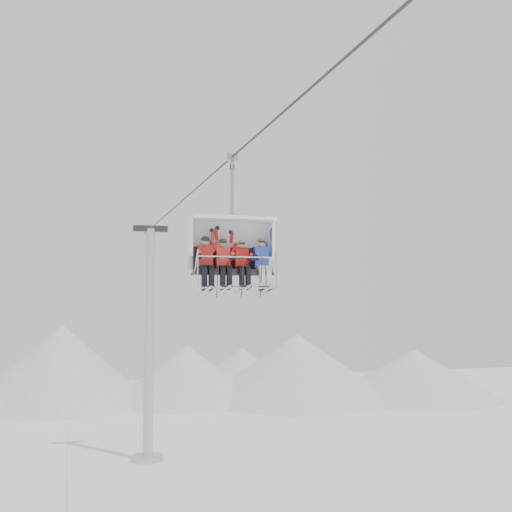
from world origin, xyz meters
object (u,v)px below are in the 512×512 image
object	(u,v)px
skier_far_left	(206,261)
skier_center_left	(223,262)
lift_tower_right	(149,358)
skier_far_right	(262,262)
skier_center_right	(242,263)
chairlift_carrier	(231,246)

from	to	relation	value
skier_far_left	skier_center_left	size ratio (longest dim) A/B	1.00
lift_tower_right	skier_far_left	distance (m)	20.20
lift_tower_right	skier_far_left	size ratio (longest dim) A/B	7.99
skier_center_left	skier_far_right	bearing A→B (deg)	0.31
skier_center_right	skier_far_right	distance (m)	0.60
lift_tower_right	skier_center_left	distance (m)	20.18
lift_tower_right	skier_far_right	distance (m)	20.20
skier_far_left	skier_far_right	world-z (taller)	skier_far_left
chairlift_carrier	skier_center_right	xyz separation A→B (m)	(0.26, -0.31, -0.51)
lift_tower_right	skier_far_right	size ratio (longest dim) A/B	7.99
chairlift_carrier	skier_center_left	bearing A→B (deg)	-133.43
skier_far_left	chairlift_carrier	bearing A→B (deg)	20.48
lift_tower_right	skier_center_right	distance (m)	20.18
chairlift_carrier	skier_far_right	world-z (taller)	chairlift_carrier
skier_far_left	skier_center_right	world-z (taller)	skier_far_left
skier_far_right	lift_tower_right	bearing A→B (deg)	92.49
skier_far_left	skier_far_right	size ratio (longest dim) A/B	1.00
skier_center_left	skier_center_right	bearing A→B (deg)	-0.36
skier_far_left	skier_far_right	bearing A→B (deg)	-0.01
skier_far_left	skier_center_right	size ratio (longest dim) A/B	1.00
lift_tower_right	chairlift_carrier	distance (m)	19.99
skier_center_right	skier_far_right	world-z (taller)	skier_far_right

